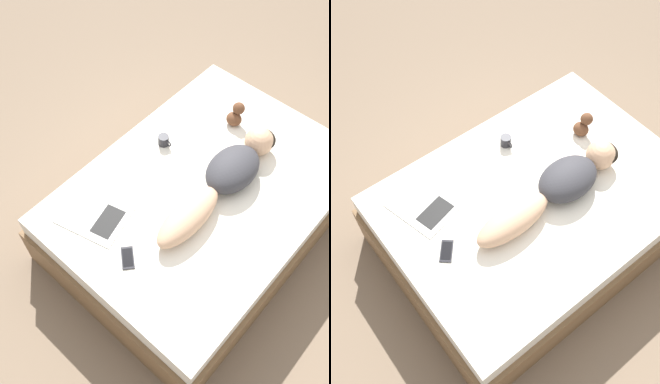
# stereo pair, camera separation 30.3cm
# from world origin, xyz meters

# --- Properties ---
(ground_plane) EXTENTS (12.00, 12.00, 0.00)m
(ground_plane) POSITION_xyz_m (0.00, 0.00, 0.00)
(ground_plane) COLOR #7A6651
(bed) EXTENTS (1.55, 2.15, 0.56)m
(bed) POSITION_xyz_m (0.00, 0.00, 0.27)
(bed) COLOR brown
(bed) RESTS_ON ground_plane
(person) EXTENTS (0.33, 1.23, 0.21)m
(person) POSITION_xyz_m (0.10, 0.09, 0.65)
(person) COLOR tan
(person) RESTS_ON bed
(open_magazine) EXTENTS (0.50, 0.43, 0.01)m
(open_magazine) POSITION_xyz_m (-0.39, -0.68, 0.56)
(open_magazine) COLOR white
(open_magazine) RESTS_ON bed
(coffee_mug) EXTENTS (0.11, 0.08, 0.08)m
(coffee_mug) POSITION_xyz_m (-0.47, 0.09, 0.60)
(coffee_mug) COLOR #232328
(coffee_mug) RESTS_ON bed
(cell_phone) EXTENTS (0.17, 0.16, 0.01)m
(cell_phone) POSITION_xyz_m (-0.01, -0.76, 0.56)
(cell_phone) COLOR black
(cell_phone) RESTS_ON bed
(plush_toy) EXTENTS (0.12, 0.14, 0.18)m
(plush_toy) POSITION_xyz_m (-0.20, 0.62, 0.64)
(plush_toy) COLOR brown
(plush_toy) RESTS_ON bed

